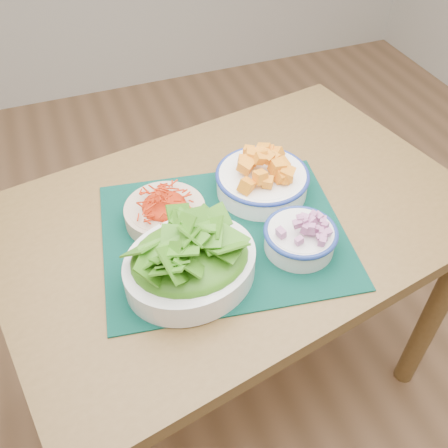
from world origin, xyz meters
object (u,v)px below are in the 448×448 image
at_px(onion_bowl, 300,235).
at_px(placemat, 224,234).
at_px(lettuce_bowl, 190,258).
at_px(carrot_bowl, 165,210).
at_px(squash_bowl, 262,176).
at_px(table, 236,245).

bearing_deg(onion_bowl, placemat, 144.80).
bearing_deg(lettuce_bowl, carrot_bowl, 75.57).
bearing_deg(squash_bowl, lettuce_bowl, -141.30).
distance_m(squash_bowl, onion_bowl, 0.20).
distance_m(placemat, lettuce_bowl, 0.15).
distance_m(table, squash_bowl, 0.19).
relative_size(placemat, squash_bowl, 2.33).
relative_size(placemat, carrot_bowl, 2.56).
relative_size(table, onion_bowl, 7.40).
relative_size(squash_bowl, lettuce_bowl, 0.70).
distance_m(squash_bowl, lettuce_bowl, 0.31).
xyz_separation_m(table, carrot_bowl, (-0.16, 0.03, 0.15)).
xyz_separation_m(table, lettuce_bowl, (-0.16, -0.15, 0.17)).
height_order(carrot_bowl, onion_bowl, onion_bowl).
height_order(placemat, onion_bowl, onion_bowl).
distance_m(carrot_bowl, onion_bowl, 0.31).
bearing_deg(placemat, squash_bowl, 46.05).
height_order(lettuce_bowl, onion_bowl, lettuce_bowl).
height_order(carrot_bowl, squash_bowl, squash_bowl).
bearing_deg(squash_bowl, onion_bowl, -90.12).
bearing_deg(placemat, table, 56.08).
xyz_separation_m(carrot_bowl, squash_bowl, (0.25, 0.02, 0.02)).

